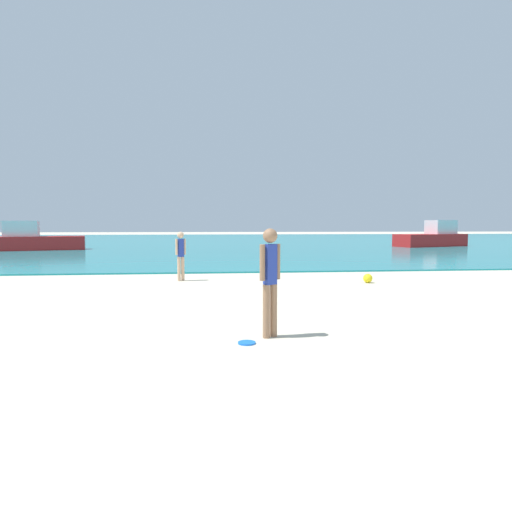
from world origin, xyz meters
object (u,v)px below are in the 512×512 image
person_standing (270,276)px  boat_far (35,240)px  frisbee (247,343)px  boat_near (433,237)px  beach_ball (368,278)px  person_distant (181,253)px

person_standing → boat_far: bearing=86.0°
frisbee → boat_near: boat_near is taller
frisbee → beach_ball: (4.29, 6.44, 0.13)m
person_standing → boat_far: 27.39m
frisbee → boat_near: 31.62m
frisbee → boat_near: bearing=57.2°
person_standing → frisbee: bearing=-172.0°
person_distant → beach_ball: size_ratio=5.55×
boat_near → person_distant: bearing=26.4°
boat_far → person_standing: bearing=-76.1°
frisbee → boat_far: boat_far is taller
boat_far → person_distant: bearing=-71.2°
person_standing → boat_near: size_ratio=0.27×
frisbee → beach_ball: bearing=56.3°
boat_near → frisbee: bearing=38.0°
frisbee → person_distant: person_distant is taller
boat_far → beach_ball: size_ratio=21.54×
person_distant → boat_far: 20.21m
person_standing → person_distant: size_ratio=1.11×
boat_near → person_standing: bearing=38.3°
frisbee → boat_far: size_ratio=0.04×
person_standing → boat_far: (-13.02, 24.09, -0.25)m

